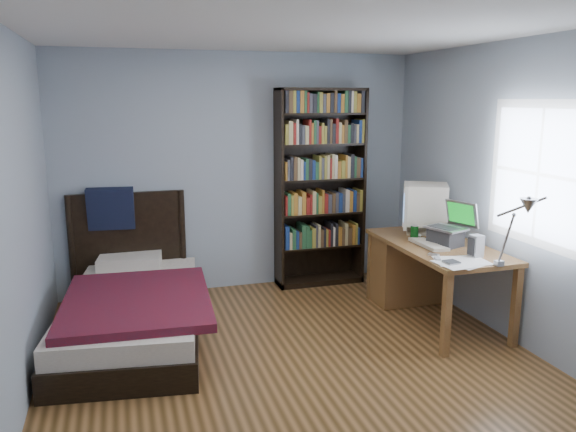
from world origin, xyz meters
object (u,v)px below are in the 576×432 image
object	(u,v)px
crt_monitor	(423,205)
bed	(133,305)
keyboard	(429,244)
desk_lamp	(524,213)
speaker	(476,246)
bookshelf	(320,188)
soda_can	(414,233)
laptop	(447,233)
desk	(414,265)

from	to	relation	value
crt_monitor	bed	bearing A→B (deg)	177.82
crt_monitor	keyboard	size ratio (longest dim) A/B	1.40
crt_monitor	desk_lamp	distance (m)	1.55
speaker	bed	xyz separation A→B (m)	(-2.76, 0.98, -0.57)
crt_monitor	bookshelf	distance (m)	1.17
speaker	soda_can	distance (m)	0.69
speaker	soda_can	xyz separation A→B (m)	(-0.20, 0.66, -0.03)
laptop	soda_can	bearing A→B (deg)	124.24
desk	bed	xyz separation A→B (m)	(-2.68, 0.11, -0.16)
laptop	crt_monitor	bearing A→B (deg)	87.15
laptop	bookshelf	size ratio (longest dim) A/B	0.19
bed	soda_can	bearing A→B (deg)	-7.05
desk	crt_monitor	world-z (taller)	crt_monitor
desk	soda_can	size ratio (longest dim) A/B	11.15
desk	laptop	size ratio (longest dim) A/B	3.58
desk	bookshelf	bearing A→B (deg)	125.26
laptop	bed	world-z (taller)	bed
desk_lamp	bookshelf	bearing A→B (deg)	104.42
bookshelf	bed	size ratio (longest dim) A/B	0.92
keyboard	bookshelf	xyz separation A→B (m)	(-0.53, 1.37, 0.33)
soda_can	crt_monitor	bearing A→B (deg)	45.95
desk	bookshelf	world-z (taller)	bookshelf
desk_lamp	soda_can	size ratio (longest dim) A/B	4.72
bookshelf	desk	bearing A→B (deg)	-54.74
desk_lamp	bookshelf	world-z (taller)	bookshelf
keyboard	laptop	bearing A→B (deg)	-8.76
keyboard	bed	xyz separation A→B (m)	(-2.56, 0.56, -0.49)
crt_monitor	speaker	bearing A→B (deg)	-90.06
bed	crt_monitor	bearing A→B (deg)	-2.18
laptop	keyboard	size ratio (longest dim) A/B	0.98
desk	keyboard	size ratio (longest dim) A/B	3.51
soda_can	bookshelf	size ratio (longest dim) A/B	0.06
keyboard	desk_lamp	bearing A→B (deg)	-86.54
desk	laptop	distance (m)	0.64
laptop	desk_lamp	xyz separation A→B (m)	(-0.08, -1.05, 0.40)
laptop	desk_lamp	distance (m)	1.12
crt_monitor	speaker	distance (m)	0.89
desk_lamp	speaker	distance (m)	0.78
soda_can	bookshelf	bearing A→B (deg)	114.99
laptop	soda_can	xyz separation A→B (m)	(-0.18, 0.27, -0.04)
crt_monitor	desk_lamp	bearing A→B (deg)	-93.82
desk	soda_can	bearing A→B (deg)	-122.20
bookshelf	bed	bearing A→B (deg)	-158.18
desk	desk_lamp	bearing A→B (deg)	-90.97
bed	desk_lamp	bearing A→B (deg)	-31.54
keyboard	soda_can	bearing A→B (deg)	90.29
crt_monitor	laptop	size ratio (longest dim) A/B	1.43
desk	desk_lamp	xyz separation A→B (m)	(-0.03, -1.52, 0.83)
keyboard	speaker	distance (m)	0.47
desk	keyboard	distance (m)	0.57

